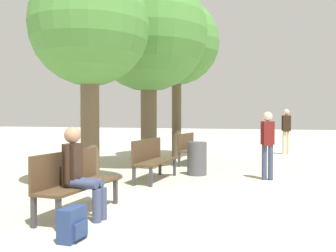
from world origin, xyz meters
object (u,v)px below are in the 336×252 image
Objects in this scene: bench_row_0 at (74,178)px; bench_row_2 at (190,146)px; tree_row_1 at (149,34)px; trash_bin at (197,158)px; person_seated at (80,170)px; tree_row_0 at (90,28)px; bench_row_1 at (152,157)px; pedestrian_mid at (286,128)px; backpack at (73,224)px; tree_row_2 at (177,43)px; pedestrian_near at (268,141)px.

bench_row_0 is 1.00× the size of bench_row_2.
tree_row_1 is 3.86m from trash_bin.
person_seated is at bearing -78.35° from tree_row_1.
bench_row_0 is 0.37× the size of tree_row_0.
pedestrian_mid reaches higher than bench_row_1.
bench_row_0 reaches higher than backpack.
tree_row_2 reaches higher than person_seated.
pedestrian_near reaches higher than bench_row_0.
bench_row_2 is (0.00, 6.34, 0.00)m from bench_row_0.
pedestrian_mid is (2.75, 10.37, 0.47)m from bench_row_0.
pedestrian_mid is at bearing 69.12° from bench_row_1.
trash_bin is (-1.73, 0.16, -0.49)m from pedestrian_near.
bench_row_0 is 4.32m from trash_bin.
tree_row_1 is 7.27m from backpack.
tree_row_0 is at bearing -90.00° from tree_row_1.
backpack is 0.25× the size of pedestrian_near.
tree_row_0 reaches higher than bench_row_1.
bench_row_1 is 4.23× the size of backpack.
pedestrian_mid is at bearing 72.30° from trash_bin.
bench_row_0 is 8.45m from tree_row_2.
pedestrian_mid reaches higher than bench_row_0.
bench_row_0 and bench_row_1 have the same top height.
pedestrian_near is at bearing -46.71° from tree_row_2.
tree_row_2 is at bearing 122.86° from bench_row_2.
tree_row_2 is 5.81m from pedestrian_near.
tree_row_1 is at bearing 99.47° from bench_row_0.
tree_row_1 is 14.02× the size of backpack.
tree_row_2 is (-0.85, 1.31, 3.49)m from bench_row_2.
person_seated is 1.58× the size of trash_bin.
bench_row_1 is 0.37× the size of tree_row_0.
backpack is at bearing -62.57° from person_seated.
bench_row_2 is (0.00, 3.17, 0.00)m from bench_row_1.
person_seated is at bearing -85.90° from bench_row_1.
tree_row_2 is 6.66× the size of trash_bin.
person_seated is at bearing 117.43° from backpack.
pedestrian_mid reaches higher than pedestrian_near.
bench_row_1 is at bearing 99.14° from backpack.
bench_row_1 reaches higher than backpack.
bench_row_1 is 4.29m from backpack.
trash_bin is at bearing -69.35° from bench_row_2.
person_seated is 0.84× the size of pedestrian_near.
trash_bin is at bearing -64.35° from tree_row_2.
tree_row_1 reaches higher than backpack.
pedestrian_mid is 2.11× the size of trash_bin.
pedestrian_near is at bearing -41.93° from bench_row_2.
person_seated is 4.50m from trash_bin.
backpack is 0.47× the size of trash_bin.
bench_row_1 is at bearing -126.41° from trash_bin.
bench_row_1 is 1.27× the size of person_seated.
pedestrian_mid reaches higher than bench_row_2.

